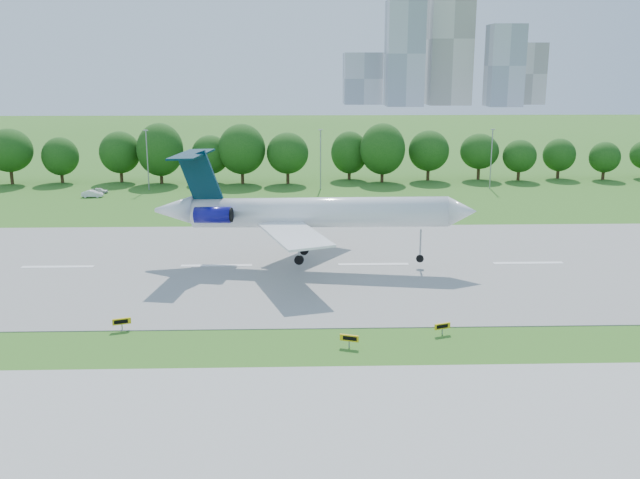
{
  "coord_description": "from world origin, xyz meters",
  "views": [
    {
      "loc": [
        10.52,
        -62.37,
        24.95
      ],
      "look_at": [
        12.95,
        18.0,
        5.12
      ],
      "focal_mm": 40.0,
      "sensor_mm": 36.0,
      "label": 1
    }
  ],
  "objects_px": {
    "airliner": "(302,211)",
    "taxi_sign_left": "(122,322)",
    "service_vehicle_b": "(100,191)",
    "service_vehicle_a": "(92,194)"
  },
  "relations": [
    {
      "from": "taxi_sign_left",
      "to": "service_vehicle_b",
      "type": "relative_size",
      "value": 0.54
    },
    {
      "from": "airliner",
      "to": "taxi_sign_left",
      "type": "xyz_separation_m",
      "value": [
        -17.55,
        -22.6,
        -6.09
      ]
    },
    {
      "from": "airliner",
      "to": "service_vehicle_b",
      "type": "distance_m",
      "value": 66.9
    },
    {
      "from": "airliner",
      "to": "service_vehicle_a",
      "type": "relative_size",
      "value": 10.27
    },
    {
      "from": "airliner",
      "to": "service_vehicle_a",
      "type": "bearing_deg",
      "value": 137.75
    },
    {
      "from": "airliner",
      "to": "taxi_sign_left",
      "type": "distance_m",
      "value": 29.25
    },
    {
      "from": "airliner",
      "to": "taxi_sign_left",
      "type": "relative_size",
      "value": 23.75
    },
    {
      "from": "taxi_sign_left",
      "to": "service_vehicle_b",
      "type": "xyz_separation_m",
      "value": [
        -22.43,
        75.85,
        -0.37
      ]
    },
    {
      "from": "airliner",
      "to": "service_vehicle_a",
      "type": "height_order",
      "value": "airliner"
    },
    {
      "from": "service_vehicle_b",
      "to": "airliner",
      "type": "bearing_deg",
      "value": -137.99
    }
  ]
}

